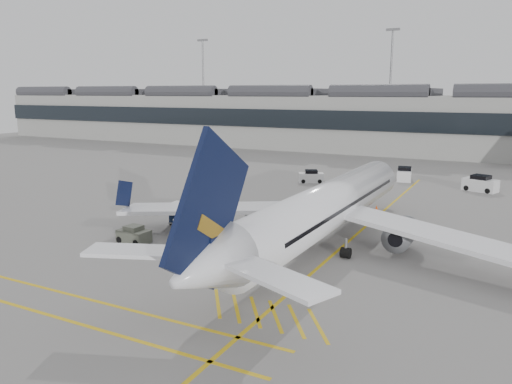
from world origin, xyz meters
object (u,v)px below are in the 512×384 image
at_px(belt_loader, 305,214).
at_px(ramp_agent_b, 273,233).
at_px(airliner_main, 324,209).
at_px(ramp_agent_a, 265,227).
at_px(baggage_cart_a, 195,231).
at_px(pushback_tug, 134,235).

distance_m(belt_loader, ramp_agent_b, 7.91).
distance_m(airliner_main, ramp_agent_a, 5.65).
xyz_separation_m(airliner_main, belt_loader, (-4.26, 6.80, -2.37)).
height_order(baggage_cart_a, ramp_agent_b, baggage_cart_a).
bearing_deg(pushback_tug, ramp_agent_b, 30.34).
xyz_separation_m(belt_loader, pushback_tug, (-9.31, -12.77, 0.01)).
xyz_separation_m(airliner_main, ramp_agent_a, (-5.18, 0.47, -2.20)).
relative_size(ramp_agent_b, pushback_tug, 0.64).
relative_size(ramp_agent_a, pushback_tug, 0.60).
bearing_deg(ramp_agent_a, belt_loader, 24.96).
bearing_deg(ramp_agent_b, baggage_cart_a, 15.03).
bearing_deg(belt_loader, airliner_main, -65.38).
xyz_separation_m(belt_loader, baggage_cart_a, (-5.18, -10.31, 0.32)).
relative_size(belt_loader, pushback_tug, 2.01).
bearing_deg(belt_loader, baggage_cart_a, -124.14).
distance_m(baggage_cart_a, pushback_tug, 4.82).
relative_size(baggage_cart_a, ramp_agent_b, 1.23).
xyz_separation_m(belt_loader, ramp_agent_b, (0.55, -7.89, 0.22)).
distance_m(airliner_main, ramp_agent_b, 4.43).
height_order(airliner_main, baggage_cart_a, airliner_main).
distance_m(baggage_cart_a, ramp_agent_a, 5.83).
xyz_separation_m(baggage_cart_a, ramp_agent_a, (4.26, 3.98, -0.15)).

